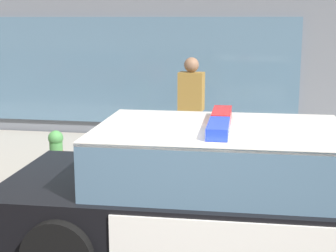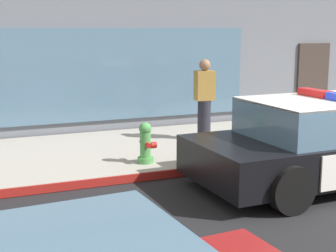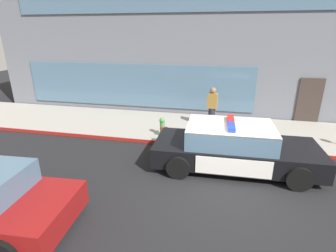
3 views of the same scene
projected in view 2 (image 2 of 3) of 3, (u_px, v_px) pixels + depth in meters
The scene contains 5 objects.
sidewalk at pixel (228, 141), 10.85m from camera, with size 48.00×3.58×0.15m, color #A39E93.
curb_red_paint at pixel (276, 161), 9.21m from camera, with size 28.80×0.04×0.14m, color maroon.
police_cruiser at pixel (333, 141), 8.15m from camera, with size 4.90×2.23×1.49m.
fire_hydrant at pixel (146, 143), 8.77m from camera, with size 0.34×0.39×0.73m.
pedestrian_on_sidewalk at pixel (204, 99), 10.55m from camera, with size 0.42×0.29×1.71m.
Camera 2 is at (-5.26, -5.02, 2.47)m, focal length 53.39 mm.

